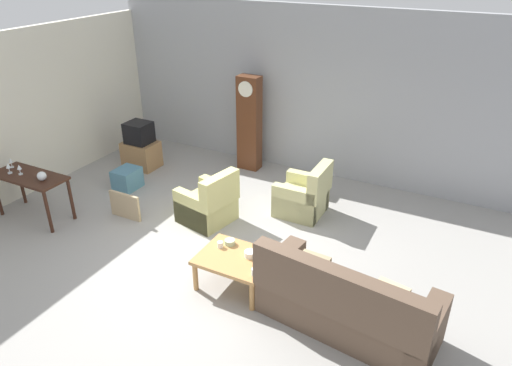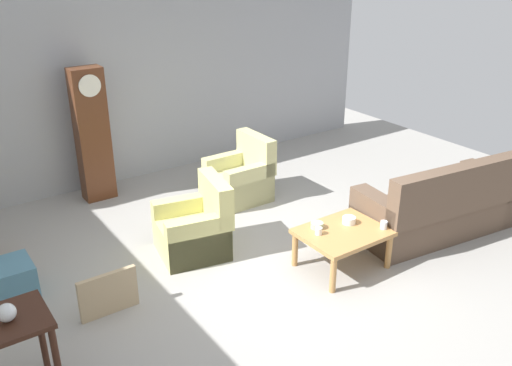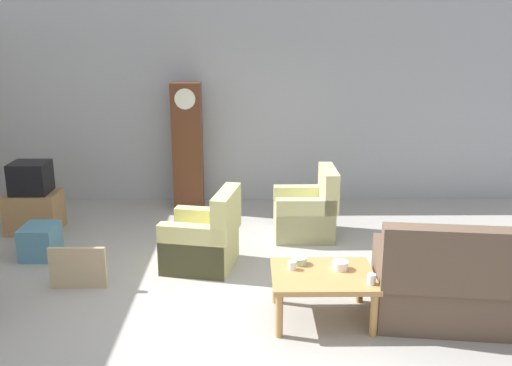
{
  "view_description": "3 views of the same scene",
  "coord_description": "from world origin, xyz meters",
  "px_view_note": "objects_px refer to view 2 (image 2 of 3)",
  "views": [
    {
      "loc": [
        3.14,
        -4.69,
        4.12
      ],
      "look_at": [
        0.41,
        0.56,
        1.12
      ],
      "focal_mm": 33.02,
      "sensor_mm": 36.0,
      "label": 1
    },
    {
      "loc": [
        -3.36,
        -4.23,
        3.44
      ],
      "look_at": [
        0.0,
        0.61,
        0.86
      ],
      "focal_mm": 38.65,
      "sensor_mm": 36.0,
      "label": 2
    },
    {
      "loc": [
        -0.12,
        -5.14,
        2.7
      ],
      "look_at": [
        -0.06,
        0.51,
        1.12
      ],
      "focal_mm": 39.39,
      "sensor_mm": 36.0,
      "label": 3
    }
  ],
  "objects_px": {
    "armchair_olive_far": "(241,179)",
    "storage_box_blue": "(14,280)",
    "framed_picture_leaning": "(108,294)",
    "coffee_table_wood": "(343,236)",
    "grandfather_clock": "(92,135)",
    "cup_white_porcelain": "(319,231)",
    "bowl_white_stacked": "(349,220)",
    "couch_floral": "(439,208)",
    "glass_dome_cloche": "(6,313)",
    "bowl_shallow_green": "(317,225)",
    "armchair_olive_near": "(195,229)",
    "cup_blue_rimmed": "(384,225)"
  },
  "relations": [
    {
      "from": "cup_white_porcelain",
      "to": "coffee_table_wood",
      "type": "bearing_deg",
      "value": -18.26
    },
    {
      "from": "bowl_shallow_green",
      "to": "storage_box_blue",
      "type": "bearing_deg",
      "value": 156.35
    },
    {
      "from": "armchair_olive_near",
      "to": "coffee_table_wood",
      "type": "distance_m",
      "value": 1.74
    },
    {
      "from": "cup_blue_rimmed",
      "to": "coffee_table_wood",
      "type": "bearing_deg",
      "value": 150.94
    },
    {
      "from": "armchair_olive_near",
      "to": "armchair_olive_far",
      "type": "height_order",
      "value": "same"
    },
    {
      "from": "bowl_shallow_green",
      "to": "glass_dome_cloche",
      "type": "bearing_deg",
      "value": -176.21
    },
    {
      "from": "armchair_olive_near",
      "to": "cup_blue_rimmed",
      "type": "height_order",
      "value": "armchair_olive_near"
    },
    {
      "from": "storage_box_blue",
      "to": "armchair_olive_far",
      "type": "bearing_deg",
      "value": 11.55
    },
    {
      "from": "armchair_olive_near",
      "to": "couch_floral",
      "type": "bearing_deg",
      "value": -26.03
    },
    {
      "from": "couch_floral",
      "to": "framed_picture_leaning",
      "type": "height_order",
      "value": "couch_floral"
    },
    {
      "from": "framed_picture_leaning",
      "to": "bowl_shallow_green",
      "type": "distance_m",
      "value": 2.37
    },
    {
      "from": "armchair_olive_far",
      "to": "cup_white_porcelain",
      "type": "relative_size",
      "value": 11.06
    },
    {
      "from": "coffee_table_wood",
      "to": "grandfather_clock",
      "type": "xyz_separation_m",
      "value": [
        -1.61,
        3.42,
        0.56
      ]
    },
    {
      "from": "grandfather_clock",
      "to": "glass_dome_cloche",
      "type": "height_order",
      "value": "grandfather_clock"
    },
    {
      "from": "couch_floral",
      "to": "cup_blue_rimmed",
      "type": "relative_size",
      "value": 23.45
    },
    {
      "from": "couch_floral",
      "to": "cup_blue_rimmed",
      "type": "height_order",
      "value": "couch_floral"
    },
    {
      "from": "storage_box_blue",
      "to": "bowl_shallow_green",
      "type": "height_order",
      "value": "bowl_shallow_green"
    },
    {
      "from": "storage_box_blue",
      "to": "cup_white_porcelain",
      "type": "relative_size",
      "value": 5.74
    },
    {
      "from": "cup_white_porcelain",
      "to": "storage_box_blue",
      "type": "bearing_deg",
      "value": 153.84
    },
    {
      "from": "framed_picture_leaning",
      "to": "glass_dome_cloche",
      "type": "height_order",
      "value": "glass_dome_cloche"
    },
    {
      "from": "coffee_table_wood",
      "to": "grandfather_clock",
      "type": "distance_m",
      "value": 3.82
    },
    {
      "from": "cup_white_porcelain",
      "to": "cup_blue_rimmed",
      "type": "xyz_separation_m",
      "value": [
        0.69,
        -0.32,
        0.01
      ]
    },
    {
      "from": "framed_picture_leaning",
      "to": "bowl_white_stacked",
      "type": "distance_m",
      "value": 2.76
    },
    {
      "from": "bowl_white_stacked",
      "to": "framed_picture_leaning",
      "type": "bearing_deg",
      "value": 167.67
    },
    {
      "from": "cup_white_porcelain",
      "to": "couch_floral",
      "type": "bearing_deg",
      "value": -6.4
    },
    {
      "from": "cup_white_porcelain",
      "to": "bowl_white_stacked",
      "type": "height_order",
      "value": "cup_white_porcelain"
    },
    {
      "from": "grandfather_clock",
      "to": "bowl_white_stacked",
      "type": "xyz_separation_m",
      "value": [
        1.79,
        -3.32,
        -0.45
      ]
    },
    {
      "from": "glass_dome_cloche",
      "to": "bowl_shallow_green",
      "type": "bearing_deg",
      "value": 3.79
    },
    {
      "from": "armchair_olive_near",
      "to": "coffee_table_wood",
      "type": "bearing_deg",
      "value": -45.55
    },
    {
      "from": "grandfather_clock",
      "to": "bowl_white_stacked",
      "type": "relative_size",
      "value": 12.47
    },
    {
      "from": "armchair_olive_far",
      "to": "glass_dome_cloche",
      "type": "distance_m",
      "value": 4.25
    },
    {
      "from": "storage_box_blue",
      "to": "framed_picture_leaning",
      "type": "bearing_deg",
      "value": -50.43
    },
    {
      "from": "armchair_olive_far",
      "to": "coffee_table_wood",
      "type": "height_order",
      "value": "armchair_olive_far"
    },
    {
      "from": "grandfather_clock",
      "to": "framed_picture_leaning",
      "type": "xyz_separation_m",
      "value": [
        -0.9,
        -2.74,
        -0.73
      ]
    },
    {
      "from": "couch_floral",
      "to": "armchair_olive_far",
      "type": "distance_m",
      "value": 2.75
    },
    {
      "from": "coffee_table_wood",
      "to": "cup_blue_rimmed",
      "type": "xyz_separation_m",
      "value": [
        0.41,
        -0.23,
        0.11
      ]
    },
    {
      "from": "framed_picture_leaning",
      "to": "coffee_table_wood",
      "type": "bearing_deg",
      "value": -15.16
    },
    {
      "from": "couch_floral",
      "to": "bowl_shallow_green",
      "type": "height_order",
      "value": "couch_floral"
    },
    {
      "from": "grandfather_clock",
      "to": "cup_white_porcelain",
      "type": "bearing_deg",
      "value": -68.19
    },
    {
      "from": "grandfather_clock",
      "to": "cup_blue_rimmed",
      "type": "distance_m",
      "value": 4.19
    },
    {
      "from": "coffee_table_wood",
      "to": "cup_white_porcelain",
      "type": "bearing_deg",
      "value": 161.74
    },
    {
      "from": "glass_dome_cloche",
      "to": "cup_white_porcelain",
      "type": "distance_m",
      "value": 3.25
    },
    {
      "from": "armchair_olive_far",
      "to": "bowl_shallow_green",
      "type": "height_order",
      "value": "armchair_olive_far"
    },
    {
      "from": "armchair_olive_far",
      "to": "coffee_table_wood",
      "type": "bearing_deg",
      "value": -91.96
    },
    {
      "from": "couch_floral",
      "to": "armchair_olive_near",
      "type": "height_order",
      "value": "couch_floral"
    },
    {
      "from": "armchair_olive_far",
      "to": "cup_blue_rimmed",
      "type": "bearing_deg",
      "value": -82.26
    },
    {
      "from": "armchair_olive_far",
      "to": "bowl_shallow_green",
      "type": "relative_size",
      "value": 6.38
    },
    {
      "from": "grandfather_clock",
      "to": "storage_box_blue",
      "type": "distance_m",
      "value": 2.59
    },
    {
      "from": "coffee_table_wood",
      "to": "bowl_white_stacked",
      "type": "bearing_deg",
      "value": 28.07
    },
    {
      "from": "armchair_olive_far",
      "to": "storage_box_blue",
      "type": "relative_size",
      "value": 1.93
    }
  ]
}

